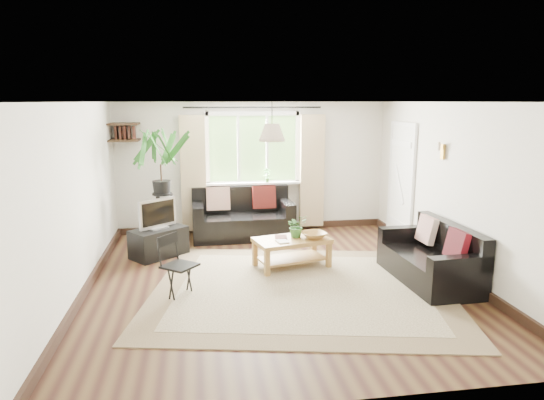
{
  "coord_description": "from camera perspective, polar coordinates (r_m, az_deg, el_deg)",
  "views": [
    {
      "loc": [
        -1.01,
        -6.17,
        2.41
      ],
      "look_at": [
        0.0,
        0.4,
        1.05
      ],
      "focal_mm": 32.0,
      "sensor_mm": 36.0,
      "label": 1
    }
  ],
  "objects": [
    {
      "name": "corner_shelf",
      "position": [
        8.78,
        -16.99,
        7.66
      ],
      "size": [
        0.5,
        0.5,
        0.34
      ],
      "primitive_type": null,
      "color": "black",
      "rests_on": "wall_back"
    },
    {
      "name": "coffee_table",
      "position": [
        7.17,
        2.33,
        -6.23
      ],
      "size": [
        1.18,
        0.82,
        0.44
      ],
      "primitive_type": null,
      "rotation": [
        0.0,
        0.0,
        0.24
      ],
      "color": "brown",
      "rests_on": "floor"
    },
    {
      "name": "wall_back",
      "position": [
        9.06,
        -2.26,
        3.87
      ],
      "size": [
        5.0,
        0.02,
        2.4
      ],
      "primitive_type": "cube",
      "color": "silver",
      "rests_on": "floor"
    },
    {
      "name": "book_a",
      "position": [
        6.92,
        0.61,
        -4.93
      ],
      "size": [
        0.19,
        0.23,
        0.02
      ],
      "primitive_type": "imported",
      "rotation": [
        0.0,
        0.0,
        0.19
      ],
      "color": "white",
      "rests_on": "coffee_table"
    },
    {
      "name": "wall_right",
      "position": [
        7.2,
        20.58,
        1.14
      ],
      "size": [
        0.02,
        5.5,
        2.4
      ],
      "primitive_type": "cube",
      "color": "silver",
      "rests_on": "floor"
    },
    {
      "name": "bowl",
      "position": [
        7.15,
        4.96,
        -4.13
      ],
      "size": [
        0.43,
        0.43,
        0.09
      ],
      "primitive_type": "imported",
      "rotation": [
        0.0,
        0.0,
        0.25
      ],
      "color": "olive",
      "rests_on": "coffee_table"
    },
    {
      "name": "sill_plant",
      "position": [
        9.0,
        -0.58,
        2.96
      ],
      "size": [
        0.14,
        0.1,
        0.27
      ],
      "primitive_type": "imported",
      "color": "#2D6023",
      "rests_on": "window"
    },
    {
      "name": "wall_sconce",
      "position": [
        7.36,
        19.26,
        5.69
      ],
      "size": [
        0.12,
        0.12,
        0.28
      ],
      "primitive_type": null,
      "color": "beige",
      "rests_on": "wall_right"
    },
    {
      "name": "floor",
      "position": [
        6.7,
        0.53,
        -9.51
      ],
      "size": [
        5.5,
        5.5,
        0.0
      ],
      "primitive_type": "plane",
      "color": "black",
      "rests_on": "ground"
    },
    {
      "name": "door",
      "position": [
        8.72,
        14.91,
        1.86
      ],
      "size": [
        0.06,
        0.96,
        2.06
      ],
      "primitive_type": "cube",
      "color": "silver",
      "rests_on": "wall_right"
    },
    {
      "name": "tv_stand",
      "position": [
        7.87,
        -13.17,
        -4.88
      ],
      "size": [
        0.95,
        0.9,
        0.45
      ],
      "primitive_type": "cube",
      "rotation": [
        0.0,
        0.0,
        0.68
      ],
      "color": "black",
      "rests_on": "floor"
    },
    {
      "name": "pendant_lamp",
      "position": [
        6.66,
        -0.0,
        8.46
      ],
      "size": [
        0.36,
        0.36,
        0.54
      ],
      "primitive_type": null,
      "color": "beige",
      "rests_on": "ceiling"
    },
    {
      "name": "folding_chair",
      "position": [
        6.19,
        -10.8,
        -7.73
      ],
      "size": [
        0.57,
        0.57,
        0.78
      ],
      "primitive_type": null,
      "rotation": [
        0.0,
        0.0,
        0.89
      ],
      "color": "black",
      "rests_on": "floor"
    },
    {
      "name": "rug",
      "position": [
        6.45,
        3.45,
        -10.31
      ],
      "size": [
        4.37,
        3.95,
        0.02
      ],
      "primitive_type": "cube",
      "rotation": [
        0.0,
        0.0,
        -0.2
      ],
      "color": "beige",
      "rests_on": "floor"
    },
    {
      "name": "sofa_right",
      "position": [
        6.91,
        18.01,
        -6.14
      ],
      "size": [
        1.64,
        0.87,
        0.75
      ],
      "primitive_type": null,
      "rotation": [
        0.0,
        0.0,
        -1.52
      ],
      "color": "black",
      "rests_on": "floor"
    },
    {
      "name": "sofa_back",
      "position": [
        8.69,
        -3.48,
        -1.72
      ],
      "size": [
        1.8,
        0.93,
        0.84
      ],
      "primitive_type": null,
      "rotation": [
        0.0,
        0.0,
        0.02
      ],
      "color": "black",
      "rests_on": "floor"
    },
    {
      "name": "wall_left",
      "position": [
        6.47,
        -21.89,
        -0.07
      ],
      "size": [
        0.02,
        5.5,
        2.4
      ],
      "primitive_type": "cube",
      "color": "silver",
      "rests_on": "floor"
    },
    {
      "name": "window",
      "position": [
        8.98,
        -2.25,
        6.05
      ],
      "size": [
        2.5,
        0.16,
        2.16
      ],
      "primitive_type": null,
      "color": "white",
      "rests_on": "wall_back"
    },
    {
      "name": "tv",
      "position": [
        7.75,
        -13.33,
        -1.51
      ],
      "size": [
        0.64,
        0.57,
        0.5
      ],
      "primitive_type": null,
      "rotation": [
        0.0,
        0.0,
        0.68
      ],
      "color": "#A5A5AA",
      "rests_on": "tv_stand"
    },
    {
      "name": "wall_front",
      "position": [
        3.77,
        7.34,
        -7.27
      ],
      "size": [
        5.0,
        0.02,
        2.4
      ],
      "primitive_type": "cube",
      "color": "silver",
      "rests_on": "floor"
    },
    {
      "name": "palm_stand",
      "position": [
        8.24,
        -12.83,
        1.32
      ],
      "size": [
        0.82,
        0.82,
        1.97
      ],
      "primitive_type": null,
      "rotation": [
        0.0,
        0.0,
        -0.07
      ],
      "color": "black",
      "rests_on": "floor"
    },
    {
      "name": "book_b",
      "position": [
        7.13,
        0.37,
        -4.4
      ],
      "size": [
        0.19,
        0.25,
        0.02
      ],
      "primitive_type": "imported",
      "rotation": [
        0.0,
        0.0,
        -0.11
      ],
      "color": "#4E281F",
      "rests_on": "coffee_table"
    },
    {
      "name": "ceiling",
      "position": [
        6.26,
        0.57,
        11.46
      ],
      "size": [
        5.5,
        5.5,
        0.0
      ],
      "primitive_type": "plane",
      "rotation": [
        3.14,
        0.0,
        0.0
      ],
      "color": "white",
      "rests_on": "floor"
    },
    {
      "name": "table_plant",
      "position": [
        7.15,
        2.9,
        -3.07
      ],
      "size": [
        0.37,
        0.34,
        0.33
      ],
      "primitive_type": "imported",
      "rotation": [
        0.0,
        0.0,
        0.32
      ],
      "color": "#306227",
      "rests_on": "coffee_table"
    }
  ]
}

